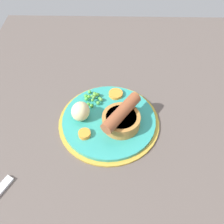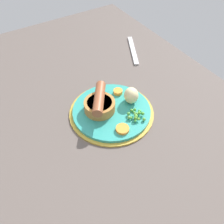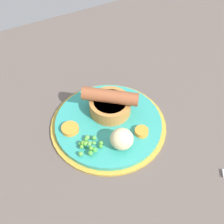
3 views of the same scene
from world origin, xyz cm
name	(u,v)px [view 1 (image 1 of 3)]	position (x,y,z in cm)	size (l,w,h in cm)	color
dining_table	(115,147)	(0.00, 0.00, 1.50)	(110.00, 80.00, 3.00)	#564C47
dinner_plate	(109,121)	(-5.89, -1.50, 3.57)	(23.76, 23.76, 1.40)	#B79333
sausage_pudding	(121,118)	(-4.17, 1.31, 6.74)	(10.93, 8.79, 5.76)	#AD7538
pea_pile	(93,98)	(-11.72, -5.58, 5.27)	(5.43, 4.78, 1.72)	#55A738
potato_chunk_1	(80,111)	(-6.02, -7.95, 6.74)	(4.48, 4.08, 4.69)	beige
carrot_slice_0	(115,94)	(-13.61, -0.16, 4.83)	(3.50, 3.50, 0.86)	orange
carrot_slice_2	(84,134)	(-1.05, -6.74, 4.94)	(2.71, 2.71, 1.08)	orange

